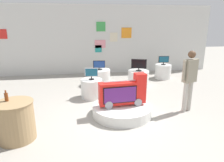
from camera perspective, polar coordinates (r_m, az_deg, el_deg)
ground_plane at (r=5.25m, az=1.19°, el=-11.19°), size 30.00×30.00×0.00m
back_wall_display at (r=9.90m, az=-4.11°, el=11.51°), size 11.36×0.13×3.24m
main_display_pedestal at (r=5.54m, az=2.85°, el=-8.14°), size 1.61×1.61×0.27m
novelty_firetruck_tv at (r=5.36m, az=3.20°, el=-3.37°), size 1.27×0.42×0.86m
display_pedestal_left_rear at (r=6.73m, az=-5.74°, el=-2.12°), size 0.71×0.71×0.62m
tv_on_left_rear at (r=6.58m, az=-5.86°, el=2.26°), size 0.43×0.17×0.38m
display_pedestal_center_rear at (r=8.10m, az=-3.62°, el=1.09°), size 0.88×0.88×0.62m
tv_on_center_rear at (r=7.99m, az=-3.67°, el=4.51°), size 0.47×0.24×0.36m
display_pedestal_right_rear at (r=7.98m, az=7.46°, el=0.73°), size 0.81×0.81×0.62m
tv_on_right_rear at (r=7.84m, az=7.63°, el=4.66°), size 0.57×0.22×0.45m
display_pedestal_far_right at (r=9.34m, az=14.19°, el=2.64°), size 0.72×0.72×0.62m
tv_on_far_right at (r=9.24m, az=14.42°, el=5.79°), size 0.46×0.20×0.38m
side_table_round at (r=4.76m, az=-25.57°, el=-10.08°), size 0.79×0.79×0.85m
bottle_on_side_table at (r=4.69m, az=-27.73°, el=-3.97°), size 0.07×0.07×0.23m
shopper_browsing_near_truck at (r=5.86m, az=21.07°, el=1.14°), size 0.52×0.33×1.71m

